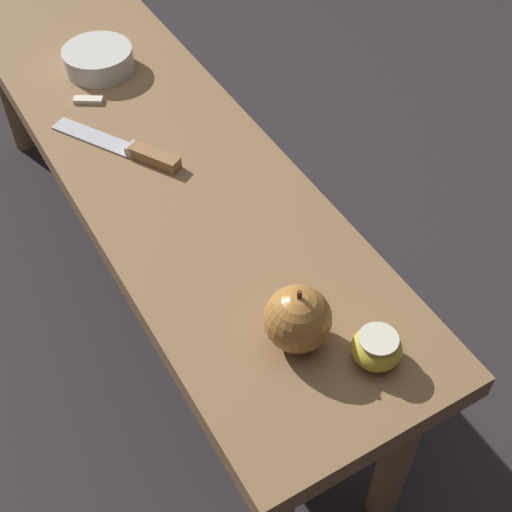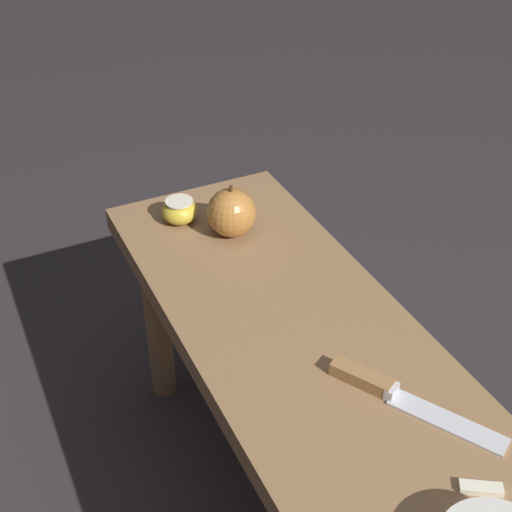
{
  "view_description": "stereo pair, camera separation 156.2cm",
  "coord_description": "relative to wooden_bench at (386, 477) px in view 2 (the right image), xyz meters",
  "views": [
    {
      "loc": [
        -0.94,
        0.32,
        1.2
      ],
      "look_at": [
        -0.39,
        0.0,
        0.48
      ],
      "focal_mm": 50.0,
      "sensor_mm": 36.0,
      "label": 1
    },
    {
      "loc": [
        0.44,
        -0.4,
        1.16
      ],
      "look_at": [
        -0.39,
        0.0,
        0.48
      ],
      "focal_mm": 50.0,
      "sensor_mm": 36.0,
      "label": 2
    }
  ],
  "objects": [
    {
      "name": "apple_cut",
      "position": [
        -0.59,
        -0.06,
        0.08
      ],
      "size": [
        0.06,
        0.06,
        0.04
      ],
      "color": "gold",
      "rests_on": "wooden_bench"
    },
    {
      "name": "wooden_bench",
      "position": [
        0.0,
        0.0,
        0.0
      ],
      "size": [
        1.37,
        0.34,
        0.45
      ],
      "color": "olive",
      "rests_on": "ground_plane"
    },
    {
      "name": "knife",
      "position": [
        -0.07,
        0.04,
        0.07
      ],
      "size": [
        0.22,
        0.15,
        0.02
      ],
      "rotation": [
        0.0,
        0.0,
        0.53
      ],
      "color": "silver",
      "rests_on": "wooden_bench"
    },
    {
      "name": "apple_whole",
      "position": [
        -0.51,
        0.01,
        0.11
      ],
      "size": [
        0.09,
        0.09,
        0.1
      ],
      "color": "#B27233",
      "rests_on": "wooden_bench"
    },
    {
      "name": "apple_slice_near_knife",
      "position": [
        0.1,
        0.06,
        0.07
      ],
      "size": [
        0.04,
        0.05,
        0.01
      ],
      "color": "silver",
      "rests_on": "wooden_bench"
    }
  ]
}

